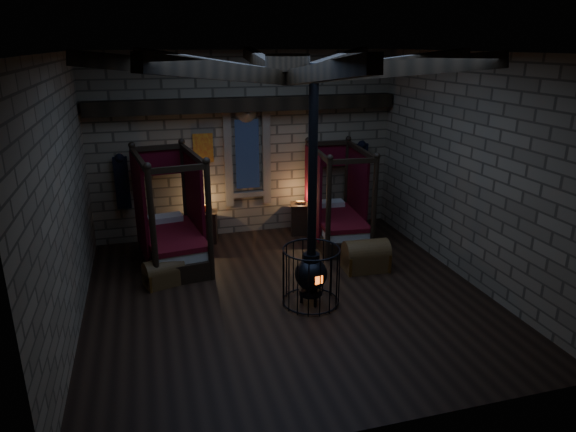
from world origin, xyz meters
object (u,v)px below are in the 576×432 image
object	(u,v)px
bed_right	(337,219)
trunk_left	(164,273)
trunk_right	(366,256)
stove	(311,271)
bed_left	(172,236)

from	to	relation	value
bed_right	trunk_left	xyz separation A→B (m)	(-3.93, -1.25, -0.30)
trunk_left	trunk_right	bearing A→B (deg)	-23.31
trunk_right	stove	bearing A→B (deg)	-142.24
bed_left	trunk_right	size ratio (longest dim) A/B	2.54
bed_left	trunk_left	world-z (taller)	bed_left
bed_left	trunk_left	xyz separation A→B (m)	(-0.24, -1.03, -0.33)
trunk_right	bed_right	bearing A→B (deg)	93.08
bed_right	trunk_right	bearing A→B (deg)	-85.09
bed_right	stove	distance (m)	3.09
bed_right	trunk_left	size ratio (longest dim) A/B	2.65
trunk_right	stove	world-z (taller)	stove
trunk_left	stove	world-z (taller)	stove
stove	trunk_left	bearing A→B (deg)	138.06
bed_left	bed_right	bearing A→B (deg)	-4.14
bed_left	bed_right	world-z (taller)	bed_left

